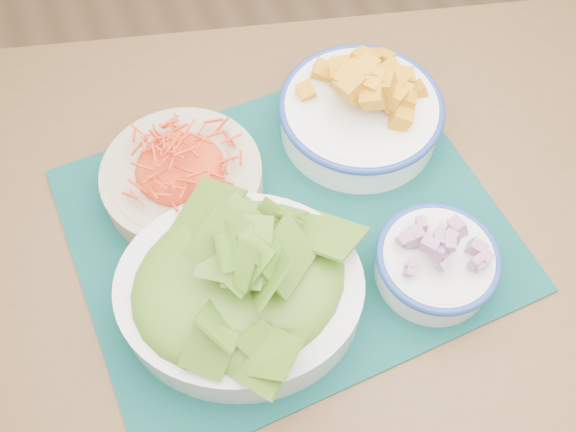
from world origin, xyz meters
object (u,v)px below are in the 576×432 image
object	(u,v)px
onion_bowl	(437,260)
table	(351,251)
carrot_bowl	(182,174)
squash_bowl	(361,107)
placemat	(288,228)
lettuce_bowl	(239,282)

from	to	relation	value
onion_bowl	table	bearing A→B (deg)	113.57
carrot_bowl	squash_bowl	xyz separation A→B (m)	(0.27, 0.01, 0.01)
table	squash_bowl	world-z (taller)	squash_bowl
table	carrot_bowl	size ratio (longest dim) A/B	4.80
placemat	onion_bowl	distance (m)	0.20
onion_bowl	squash_bowl	bearing A→B (deg)	87.87
carrot_bowl	onion_bowl	bearing A→B (deg)	-42.66
placemat	squash_bowl	distance (m)	0.20
placemat	table	bearing A→B (deg)	-11.75
table	squash_bowl	distance (m)	0.22
squash_bowl	lettuce_bowl	bearing A→B (deg)	-141.51
lettuce_bowl	squash_bowl	bearing A→B (deg)	59.34
placemat	carrot_bowl	xyz separation A→B (m)	(-0.11, 0.11, 0.04)
placemat	onion_bowl	size ratio (longest dim) A/B	3.24
squash_bowl	onion_bowl	world-z (taller)	squash_bowl
table	carrot_bowl	bearing A→B (deg)	163.46
lettuce_bowl	onion_bowl	world-z (taller)	lettuce_bowl
onion_bowl	lettuce_bowl	bearing A→B (deg)	168.46
placemat	carrot_bowl	size ratio (longest dim) A/B	2.04
carrot_bowl	onion_bowl	distance (m)	0.35
carrot_bowl	squash_bowl	distance (m)	0.27
table	placemat	xyz separation A→B (m)	(-0.10, 0.01, 0.11)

